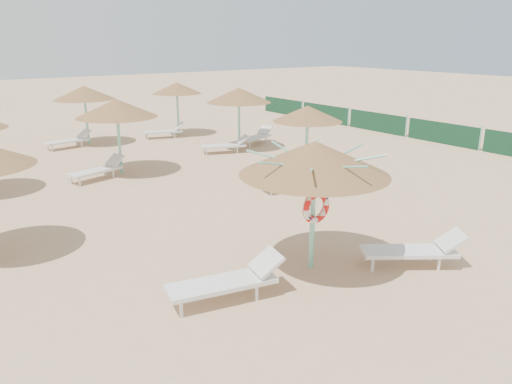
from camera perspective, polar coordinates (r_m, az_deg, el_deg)
ground at (r=11.37m, az=5.12°, el=-7.76°), size 120.00×120.00×0.00m
main_palapa at (r=10.26m, az=6.71°, el=3.79°), size 3.12×3.12×2.79m
lounger_main_a at (r=9.61m, az=-3.09°, el=-10.05°), size 2.32×1.11×0.81m
lounger_main_b at (r=11.46m, az=17.79°, el=-6.30°), size 2.15×1.76×0.79m
palapa_field at (r=20.10m, az=-17.05°, el=9.39°), size 15.57×14.01×2.72m
windbreak_fence at (r=27.67m, az=13.73°, el=7.75°), size 0.08×19.84×1.10m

